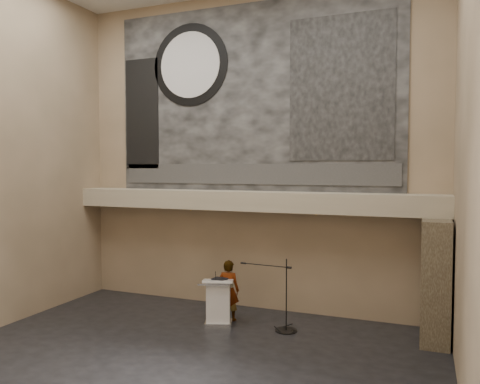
% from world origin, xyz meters
% --- Properties ---
extents(floor, '(10.00, 10.00, 0.00)m').
position_xyz_m(floor, '(0.00, 0.00, 0.00)').
color(floor, black).
rests_on(floor, ground).
extents(wall_back, '(10.00, 0.02, 8.50)m').
position_xyz_m(wall_back, '(0.00, 4.00, 4.25)').
color(wall_back, '#7A674D').
rests_on(wall_back, floor).
extents(wall_front, '(10.00, 0.02, 8.50)m').
position_xyz_m(wall_front, '(0.00, -4.00, 4.25)').
color(wall_front, '#7A674D').
rests_on(wall_front, floor).
extents(wall_right, '(0.02, 8.00, 8.50)m').
position_xyz_m(wall_right, '(5.00, 0.00, 4.25)').
color(wall_right, '#7A674D').
rests_on(wall_right, floor).
extents(soffit, '(10.00, 0.80, 0.50)m').
position_xyz_m(soffit, '(0.00, 3.60, 2.95)').
color(soffit, tan).
rests_on(soffit, wall_back).
extents(sprinkler_left, '(0.04, 0.04, 0.06)m').
position_xyz_m(sprinkler_left, '(-1.60, 3.55, 2.67)').
color(sprinkler_left, '#B2893D').
rests_on(sprinkler_left, soffit).
extents(sprinkler_right, '(0.04, 0.04, 0.06)m').
position_xyz_m(sprinkler_right, '(1.90, 3.55, 2.67)').
color(sprinkler_right, '#B2893D').
rests_on(sprinkler_right, soffit).
extents(banner, '(8.00, 0.05, 5.00)m').
position_xyz_m(banner, '(0.00, 3.97, 5.70)').
color(banner, black).
rests_on(banner, wall_back).
extents(banner_text_strip, '(7.76, 0.02, 0.55)m').
position_xyz_m(banner_text_strip, '(0.00, 3.93, 3.65)').
color(banner_text_strip, '#2F2F2F').
rests_on(banner_text_strip, banner).
extents(banner_clock_rim, '(2.30, 0.02, 2.30)m').
position_xyz_m(banner_clock_rim, '(-1.80, 3.93, 6.70)').
color(banner_clock_rim, black).
rests_on(banner_clock_rim, banner).
extents(banner_clock_face, '(1.84, 0.02, 1.84)m').
position_xyz_m(banner_clock_face, '(-1.80, 3.91, 6.70)').
color(banner_clock_face, silver).
rests_on(banner_clock_face, banner).
extents(banner_building_print, '(2.60, 0.02, 3.60)m').
position_xyz_m(banner_building_print, '(2.40, 3.93, 5.80)').
color(banner_building_print, black).
rests_on(banner_building_print, banner).
extents(banner_brick_print, '(1.10, 0.02, 3.20)m').
position_xyz_m(banner_brick_print, '(-3.40, 3.93, 5.40)').
color(banner_brick_print, black).
rests_on(banner_brick_print, banner).
extents(stone_pier, '(0.60, 1.40, 2.70)m').
position_xyz_m(stone_pier, '(4.65, 3.15, 1.35)').
color(stone_pier, '#413728').
rests_on(stone_pier, floor).
extents(lectern, '(0.86, 0.73, 1.14)m').
position_xyz_m(lectern, '(-0.23, 2.36, 0.55)').
color(lectern, silver).
rests_on(lectern, floor).
extents(binder, '(0.37, 0.31, 0.04)m').
position_xyz_m(binder, '(-0.20, 2.37, 1.12)').
color(binder, black).
rests_on(binder, lectern).
extents(papers, '(0.23, 0.29, 0.00)m').
position_xyz_m(papers, '(-0.29, 2.32, 1.10)').
color(papers, silver).
rests_on(papers, lectern).
extents(speaker_person, '(0.57, 0.39, 1.52)m').
position_xyz_m(speaker_person, '(-0.13, 2.74, 0.76)').
color(speaker_person, white).
rests_on(speaker_person, floor).
extents(mic_stand, '(1.42, 0.52, 1.70)m').
position_xyz_m(mic_stand, '(1.40, 2.52, 0.25)').
color(mic_stand, black).
rests_on(mic_stand, floor).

